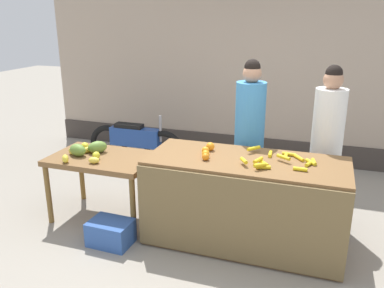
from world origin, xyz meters
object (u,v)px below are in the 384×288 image
Objects in this scene: vendor_woman_blue_shirt at (249,139)px; produce_sack at (189,186)px; produce_crate at (111,233)px; parked_motorcycle at (135,143)px; vendor_woman_white_shirt at (326,146)px.

produce_sack is at bearing -175.41° from vendor_woman_blue_shirt.
produce_crate is at bearing -135.31° from vendor_woman_blue_shirt.
parked_motorcycle is 1.54m from produce_sack.
produce_crate is at bearing -70.54° from parked_motorcycle.
parked_motorcycle is at bearing 163.35° from vendor_woman_white_shirt.
vendor_woman_blue_shirt is at bearing 44.69° from produce_crate.
vendor_woman_blue_shirt reaches higher than vendor_woman_white_shirt.
produce_sack is at bearing 67.03° from produce_crate.
vendor_woman_blue_shirt is 4.18× the size of produce_crate.
produce_sack is at bearing -38.10° from parked_motorcycle.
vendor_woman_blue_shirt is 0.85m from vendor_woman_white_shirt.
vendor_woman_white_shirt is at bearing -16.65° from parked_motorcycle.
vendor_woman_white_shirt reaches higher than produce_sack.
produce_sack is (-0.72, -0.06, -0.67)m from vendor_woman_blue_shirt.
vendor_woman_blue_shirt is at bearing 4.59° from produce_sack.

